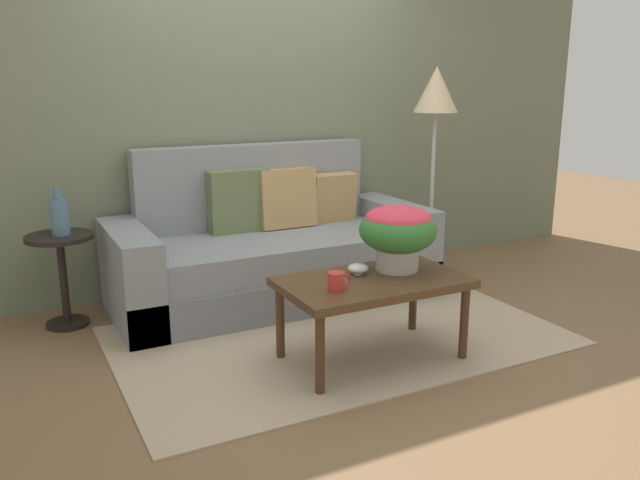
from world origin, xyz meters
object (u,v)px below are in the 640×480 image
Objects in this scene: side_table at (62,263)px; floor_lamp at (435,107)px; coffee_mug at (336,281)px; coffee_table at (373,288)px; potted_plant at (398,230)px; couch at (271,253)px; snack_bowl at (358,269)px; table_vase at (60,216)px.

floor_lamp is (2.72, -0.18, 0.91)m from side_table.
coffee_mug is at bearing -49.84° from side_table.
side_table reaches higher than coffee_table.
coffee_mug is at bearing -163.71° from coffee_table.
coffee_mug is (-0.27, -0.08, 0.10)m from coffee_table.
coffee_table is at bearing -137.49° from floor_lamp.
potted_plant is (0.21, 0.08, 0.29)m from coffee_table.
couch reaches higher than coffee_mug.
snack_bowl is 1.88m from table_vase.
side_table is (-1.39, 0.10, 0.08)m from couch.
coffee_mug is (-0.48, -0.16, -0.19)m from potted_plant.
couch reaches higher than potted_plant.
potted_plant is 1.47× the size of table_vase.
table_vase reaches higher than side_table.
coffee_mug is at bearing -50.09° from table_vase.
snack_bowl is (-0.24, 0.03, -0.20)m from potted_plant.
snack_bowl is at bearing 37.51° from coffee_mug.
side_table is 2.00× the size of table_vase.
table_vase is at bearing 137.51° from coffee_table.
couch is at bearing 103.90° from potted_plant.
table_vase is at bearing 176.15° from couch.
coffee_table is 0.62× the size of floor_lamp.
side_table is 1.85m from coffee_mug.
potted_plant is at bearing 18.06° from coffee_mug.
table_vase is (0.01, -0.00, 0.31)m from side_table.
snack_bowl is (0.24, 0.18, -0.01)m from coffee_mug.
potted_plant is at bearing -6.30° from snack_bowl.
side_table is at bearing 176.18° from floor_lamp.
coffee_mug is 1.84m from table_vase.
table_vase is at bearing -18.13° from side_table.
floor_lamp is 1.85m from snack_bowl.
floor_lamp reaches higher than coffee_table.
couch is at bearing 81.57° from coffee_mug.
table_vase is (-1.37, 0.09, 0.39)m from couch.
floor_lamp reaches higher than snack_bowl.
coffee_mug is (1.19, -1.41, 0.11)m from side_table.
potted_plant is (0.29, -1.16, 0.38)m from couch.
table_vase is (-2.70, 0.18, -0.61)m from floor_lamp.
table_vase is (-1.66, 1.25, 0.01)m from potted_plant.
floor_lamp is at bearing 45.73° from potted_plant.
potted_plant is 3.35× the size of coffee_mug.
couch is 2.21× the size of coffee_table.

